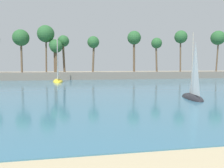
# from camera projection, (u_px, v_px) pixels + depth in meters

# --- Properties ---
(sea) EXTENTS (220.00, 87.65, 0.06)m
(sea) POSITION_uv_depth(u_px,v_px,m) (85.00, 80.00, 52.03)
(sea) COLOR #386B84
(sea) RESTS_ON ground
(palm_headland) EXTENTS (106.04, 6.32, 13.00)m
(palm_headland) POSITION_uv_depth(u_px,v_px,m) (86.00, 64.00, 55.58)
(palm_headland) COLOR slate
(palm_headland) RESTS_ON ground
(sailboat_near_shore) EXTENTS (2.22, 6.67, 9.57)m
(sailboat_near_shore) POSITION_uv_depth(u_px,v_px,m) (58.00, 78.00, 46.26)
(sailboat_near_shore) COLOR yellow
(sailboat_near_shore) RESTS_ON sea
(sailboat_mid_bay) EXTENTS (2.48, 5.19, 7.24)m
(sailboat_mid_bay) POSITION_uv_depth(u_px,v_px,m) (193.00, 92.00, 23.08)
(sailboat_mid_bay) COLOR black
(sailboat_mid_bay) RESTS_ON sea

